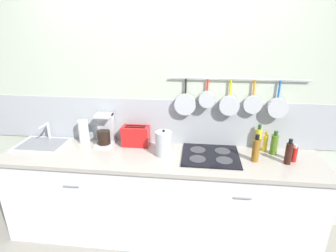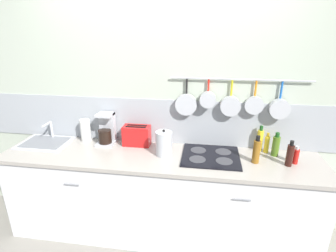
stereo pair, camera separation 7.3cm
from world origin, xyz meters
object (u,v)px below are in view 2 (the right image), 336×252
Objects in this scene: paper_towel_roll at (86,130)px; coffee_maker at (107,131)px; kettle at (164,143)px; bottle_vinegar at (260,140)px; bottle_sesame_oil at (290,155)px; bottle_cooking_wine at (276,146)px; bottle_hot_sauce at (296,156)px; bottle_olive_oil at (256,151)px; toaster at (137,136)px; bottle_dish_soap at (267,144)px.

coffee_maker reaches higher than paper_towel_roll.
bottle_vinegar is at bearing 14.14° from kettle.
coffee_maker reaches higher than bottle_sesame_oil.
bottle_vinegar is 0.15m from bottle_cooking_wine.
paper_towel_roll is 0.93× the size of kettle.
coffee_maker reaches higher than bottle_hot_sauce.
bottle_vinegar is (1.51, 0.04, -0.02)m from coffee_maker.
bottle_olive_oil is 0.26m from bottle_cooking_wine.
bottle_vinegar reaches higher than paper_towel_roll.
bottle_olive_oil is 0.99× the size of bottle_vinegar.
toaster is at bearing 169.48° from bottle_olive_oil.
bottle_dish_soap is 1.23× the size of bottle_hot_sauce.
bottle_vinegar is 0.07m from bottle_dish_soap.
paper_towel_roll is 1.19× the size of bottle_dish_soap.
bottle_cooking_wine is at bearing 39.99° from bottle_olive_oil.
toaster is at bearing 173.31° from bottle_hot_sauce.
bottle_cooking_wine reaches higher than bottle_dish_soap.
coffee_maker is 1.79m from bottle_hot_sauce.
bottle_cooking_wine is (1.02, 0.14, -0.01)m from kettle.
coffee_maker is 1.46m from bottle_olive_oil.
paper_towel_roll is 0.92× the size of bottle_vinegar.
coffee_maker is at bearing 172.50° from bottle_sesame_oil.
bottle_cooking_wine is at bearing -40.08° from bottle_dish_soap.
bottle_hot_sauce is (1.16, 0.01, -0.04)m from kettle.
bottle_vinegar reaches higher than bottle_sesame_oil.
toaster is 1.77× the size of bottle_hot_sauce.
kettle is 0.92m from bottle_vinegar.
coffee_maker is at bearing -178.44° from bottle_vinegar.
paper_towel_roll is at bearing 174.71° from bottle_hot_sauce.
paper_towel_roll reaches higher than toaster.
paper_towel_roll reaches higher than bottle_cooking_wine.
bottle_dish_soap is (1.57, 0.01, -0.04)m from coffee_maker.
kettle is 1.10× the size of bottle_sesame_oil.
kettle reaches higher than paper_towel_roll.
paper_towel_roll is 1.81m from bottle_dish_soap.
kettle is 1.09m from bottle_sesame_oil.
bottle_olive_oil is 1.57× the size of bottle_hot_sauce.
coffee_maker reaches higher than toaster.
bottle_vinegar is (1.74, 0.03, -0.01)m from paper_towel_roll.
bottle_olive_oil is (1.67, -0.22, -0.01)m from paper_towel_roll.
bottle_sesame_oil is 0.09m from bottle_hot_sauce.
coffee_maker reaches higher than kettle.
toaster is 1.26× the size of bottle_cooking_wine.
bottle_dish_soap is at bearing -25.23° from bottle_vinegar.
kettle is at bearing 178.01° from bottle_olive_oil.
bottle_cooking_wine is (1.32, -0.04, -0.00)m from toaster.
bottle_cooking_wine reaches higher than bottle_hot_sauce.
coffee_maker is 1.64m from bottle_cooking_wine.
bottle_vinegar reaches higher than bottle_olive_oil.
bottle_cooking_wine is 0.20m from bottle_sesame_oil.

